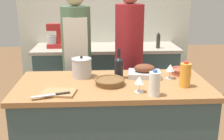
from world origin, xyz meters
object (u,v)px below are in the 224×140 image
(cutting_board, at_px, (59,93))
(wine_glass_right, at_px, (170,68))
(person_cook_aproned, at_px, (77,58))
(person_cook_guest, at_px, (129,56))
(condiment_bottle_short, at_px, (117,41))
(stock_pot, at_px, (82,68))
(condiment_bottle_tall, at_px, (158,41))
(stand_mixer, at_px, (54,38))
(wicker_basket, at_px, (110,81))
(knife_chef, at_px, (52,95))
(juice_jug, at_px, (185,75))
(roasting_pan, at_px, (144,72))
(mixing_bowl, at_px, (180,71))
(milk_jug, at_px, (155,84))
(wine_glass_left, at_px, (139,81))
(condiment_bottle_extra, at_px, (123,38))
(wine_bottle_green, at_px, (119,67))

(cutting_board, height_order, wine_glass_right, wine_glass_right)
(person_cook_aproned, xyz_separation_m, person_cook_guest, (0.57, 0.03, 0.01))
(condiment_bottle_short, relative_size, person_cook_aproned, 0.11)
(person_cook_aproned, distance_m, person_cook_guest, 0.57)
(stock_pot, bearing_deg, condiment_bottle_tall, 49.81)
(condiment_bottle_tall, bearing_deg, stand_mixer, 175.58)
(wicker_basket, bearing_deg, knife_chef, -149.28)
(stock_pot, bearing_deg, juice_jug, -19.97)
(roasting_pan, relative_size, mixing_bowl, 1.78)
(roasting_pan, xyz_separation_m, milk_jug, (-0.01, -0.46, 0.05))
(person_cook_aproned, bearing_deg, wine_glass_left, -62.54)
(milk_jug, bearing_deg, person_cook_aproned, 121.14)
(stand_mixer, relative_size, condiment_bottle_tall, 1.58)
(knife_chef, bearing_deg, condiment_bottle_extra, 68.97)
(roasting_pan, relative_size, knife_chef, 1.12)
(stand_mixer, height_order, condiment_bottle_extra, stand_mixer)
(wine_bottle_green, xyz_separation_m, person_cook_guest, (0.16, 0.64, -0.06))
(wicker_basket, height_order, milk_jug, milk_jug)
(mixing_bowl, distance_m, stand_mixer, 1.74)
(knife_chef, relative_size, person_cook_guest, 0.16)
(stock_pot, xyz_separation_m, wine_glass_right, (0.77, -0.09, 0.01))
(wine_glass_left, relative_size, person_cook_aproned, 0.07)
(stock_pot, bearing_deg, wine_bottle_green, -8.97)
(roasting_pan, bearing_deg, mixing_bowl, 7.16)
(cutting_board, xyz_separation_m, condiment_bottle_short, (0.56, 1.52, 0.10))
(wine_glass_left, distance_m, person_cook_guest, 0.99)
(juice_jug, bearing_deg, stand_mixer, 129.59)
(condiment_bottle_short, bearing_deg, roasting_pan, -82.36)
(roasting_pan, relative_size, milk_jug, 1.57)
(mixing_bowl, bearing_deg, person_cook_guest, 125.45)
(cutting_board, xyz_separation_m, condiment_bottle_extra, (0.65, 1.70, 0.11))
(condiment_bottle_tall, xyz_separation_m, person_cook_aproned, (-0.99, -0.53, -0.07))
(roasting_pan, relative_size, cutting_board, 1.15)
(stock_pot, xyz_separation_m, condiment_bottle_extra, (0.49, 1.30, 0.03))
(juice_jug, bearing_deg, wine_glass_left, -165.80)
(mixing_bowl, distance_m, condiment_bottle_short, 1.21)
(condiment_bottle_tall, relative_size, condiment_bottle_short, 1.04)
(condiment_bottle_short, bearing_deg, wine_glass_left, -88.13)
(milk_jug, xyz_separation_m, person_cook_guest, (-0.06, 1.07, -0.04))
(wine_glass_right, bearing_deg, roasting_pan, 162.11)
(roasting_pan, xyz_separation_m, condiment_bottle_extra, (-0.06, 1.32, 0.08))
(condiment_bottle_extra, bearing_deg, stand_mixer, -172.53)
(wine_glass_right, xyz_separation_m, person_cook_guest, (-0.28, 0.68, -0.05))
(wicker_basket, bearing_deg, stock_pot, 136.66)
(wine_glass_right, bearing_deg, stand_mixer, 132.52)
(wicker_basket, height_order, stand_mixer, stand_mixer)
(condiment_bottle_tall, bearing_deg, wine_bottle_green, -117.57)
(roasting_pan, height_order, person_cook_guest, person_cook_guest)
(roasting_pan, height_order, condiment_bottle_short, condiment_bottle_short)
(cutting_board, distance_m, person_cook_guest, 1.18)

